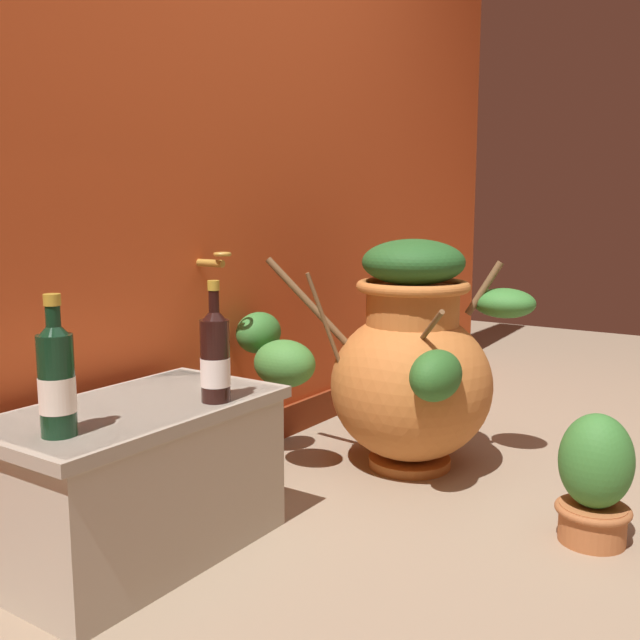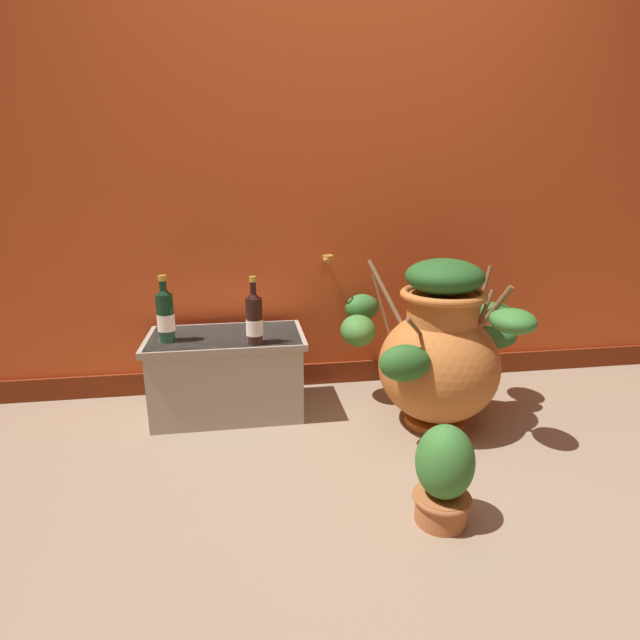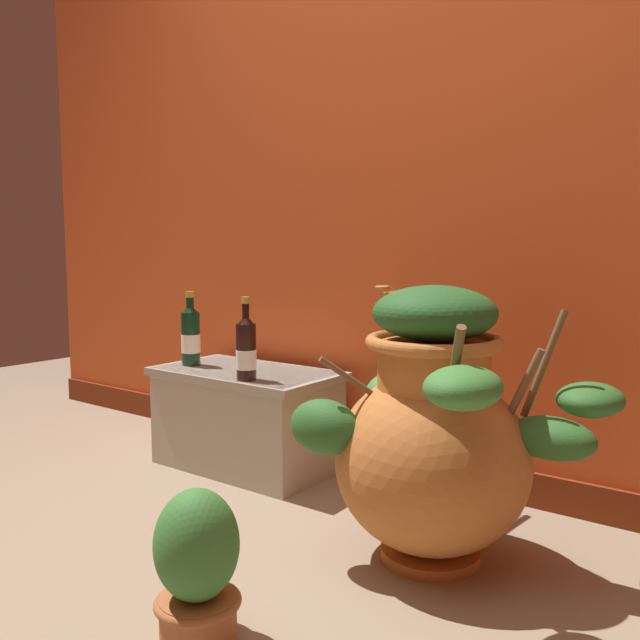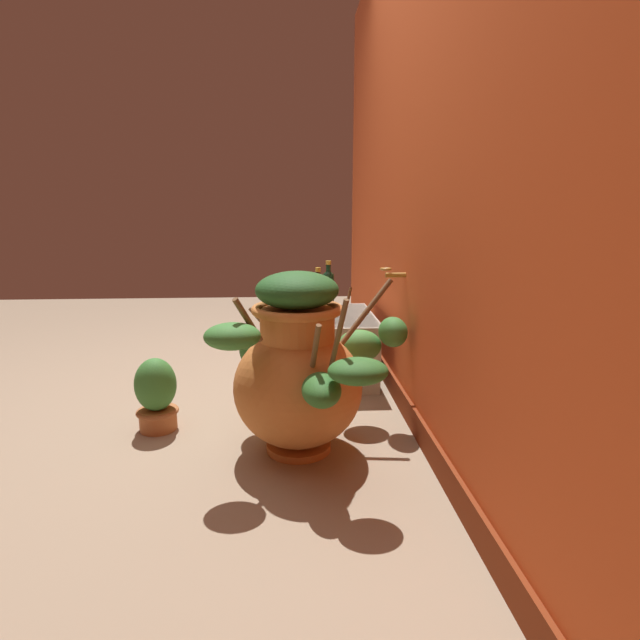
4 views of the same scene
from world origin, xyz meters
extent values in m
plane|color=gray|center=(0.00, 0.00, 0.00)|extent=(7.00, 7.00, 0.00)
cube|color=#D15123|center=(0.00, 1.20, 1.30)|extent=(4.40, 0.20, 2.60)
cube|color=maroon|center=(0.00, 1.10, 0.06)|extent=(4.40, 0.02, 0.12)
cylinder|color=#B28433|center=(-0.07, 1.05, 0.69)|extent=(0.02, 0.10, 0.02)
torus|color=#B28433|center=(-0.07, 1.00, 0.72)|extent=(0.06, 0.06, 0.01)
cylinder|color=#C17033|center=(0.36, 0.56, 0.02)|extent=(0.28, 0.28, 0.03)
ellipsoid|color=#C17033|center=(0.36, 0.56, 0.28)|extent=(0.54, 0.54, 0.50)
cylinder|color=#C17033|center=(0.36, 0.56, 0.53)|extent=(0.30, 0.30, 0.16)
torus|color=#C17033|center=(0.36, 0.56, 0.61)|extent=(0.37, 0.37, 0.04)
cylinder|color=brown|center=(0.59, 0.62, 0.52)|extent=(0.09, 0.04, 0.19)
ellipsoid|color=#2D6628|center=(0.66, 0.64, 0.38)|extent=(0.23, 0.14, 0.11)
cylinder|color=brown|center=(0.51, 0.37, 0.60)|extent=(0.09, 0.10, 0.19)
ellipsoid|color=#387A33|center=(0.56, 0.32, 0.55)|extent=(0.17, 0.21, 0.10)
cylinder|color=brown|center=(0.15, 0.77, 0.51)|extent=(0.09, 0.09, 0.30)
ellipsoid|color=#428438|center=(0.06, 0.86, 0.37)|extent=(0.17, 0.21, 0.15)
cylinder|color=brown|center=(0.19, 0.41, 0.52)|extent=(0.12, 0.13, 0.13)
ellipsoid|color=#2D6628|center=(0.14, 0.37, 0.38)|extent=(0.21, 0.14, 0.15)
cylinder|color=brown|center=(0.61, 0.70, 0.56)|extent=(0.10, 0.07, 0.29)
ellipsoid|color=#2D6628|center=(0.72, 0.76, 0.47)|extent=(0.17, 0.21, 0.09)
cylinder|color=brown|center=(0.20, 0.86, 0.55)|extent=(0.14, 0.27, 0.31)
ellipsoid|color=#387A33|center=(0.11, 1.01, 0.45)|extent=(0.18, 0.13, 0.14)
ellipsoid|color=#235623|center=(0.36, 0.56, 0.69)|extent=(0.33, 0.33, 0.15)
cube|color=#B2A893|center=(-0.58, 0.83, 0.19)|extent=(0.69, 0.39, 0.39)
cube|color=#A09785|center=(-0.58, 0.83, 0.37)|extent=(0.73, 0.41, 0.03)
cylinder|color=black|center=(-0.45, 0.69, 0.49)|extent=(0.07, 0.07, 0.20)
cone|color=black|center=(-0.45, 0.69, 0.61)|extent=(0.07, 0.07, 0.04)
cylinder|color=black|center=(-0.45, 0.69, 0.64)|extent=(0.03, 0.03, 0.10)
cylinder|color=#B7932D|center=(-0.45, 0.69, 0.68)|extent=(0.03, 0.03, 0.02)
cylinder|color=silver|center=(-0.45, 0.69, 0.46)|extent=(0.07, 0.07, 0.07)
cylinder|color=black|center=(-0.84, 0.78, 0.50)|extent=(0.08, 0.08, 0.22)
cone|color=black|center=(-0.84, 0.78, 0.62)|extent=(0.08, 0.08, 0.04)
cylinder|color=black|center=(-0.84, 0.78, 0.65)|extent=(0.03, 0.03, 0.08)
cylinder|color=#B7932D|center=(-0.84, 0.78, 0.68)|extent=(0.04, 0.04, 0.02)
cylinder|color=white|center=(-0.84, 0.78, 0.48)|extent=(0.08, 0.08, 0.08)
cylinder|color=#B26638|center=(0.13, -0.09, 0.05)|extent=(0.17, 0.17, 0.10)
torus|color=#A45D33|center=(0.13, -0.09, 0.09)|extent=(0.19, 0.19, 0.02)
ellipsoid|color=#387A33|center=(0.13, -0.09, 0.22)|extent=(0.19, 0.19, 0.25)
camera|label=1|loc=(-1.74, -0.49, 0.86)|focal=40.34mm
camera|label=2|loc=(-0.48, -1.39, 1.08)|focal=27.48mm
camera|label=3|loc=(1.16, -1.03, 0.86)|focal=36.92mm
camera|label=4|loc=(2.28, 0.53, 0.99)|focal=27.29mm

